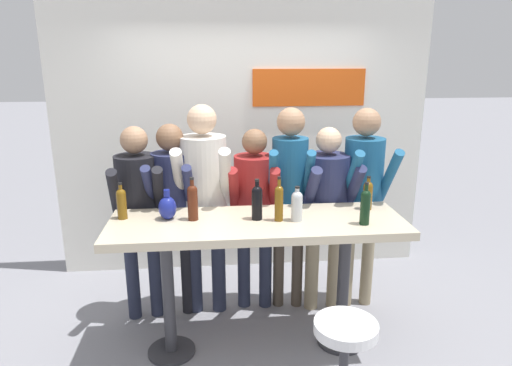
% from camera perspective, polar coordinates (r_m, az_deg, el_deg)
% --- Properties ---
extents(ground_plane, '(40.00, 40.00, 0.00)m').
position_cam_1_polar(ground_plane, '(3.77, 0.16, -19.82)').
color(ground_plane, gray).
extents(back_wall, '(3.72, 0.12, 2.77)m').
position_cam_1_polar(back_wall, '(4.64, -1.62, 5.74)').
color(back_wall, silver).
rests_on(back_wall, ground_plane).
extents(tasting_table, '(2.12, 0.68, 1.05)m').
position_cam_1_polar(tasting_table, '(3.33, 0.17, -7.30)').
color(tasting_table, beige).
rests_on(tasting_table, ground_plane).
extents(bar_stool, '(0.41, 0.41, 0.63)m').
position_cam_1_polar(bar_stool, '(3.06, 10.98, -20.09)').
color(bar_stool, '#333338').
rests_on(bar_stool, ground_plane).
extents(person_far_left, '(0.45, 0.55, 1.66)m').
position_cam_1_polar(person_far_left, '(3.82, -14.47, -2.49)').
color(person_far_left, '#23283D').
rests_on(person_far_left, ground_plane).
extents(person_left, '(0.39, 0.51, 1.67)m').
position_cam_1_polar(person_left, '(3.81, -10.37, -2.04)').
color(person_left, black).
rests_on(person_left, ground_plane).
extents(person_center_left, '(0.47, 0.58, 1.82)m').
position_cam_1_polar(person_center_left, '(3.78, -6.52, -0.70)').
color(person_center_left, '#23283D').
rests_on(person_center_left, ground_plane).
extents(person_center, '(0.45, 0.55, 1.61)m').
position_cam_1_polar(person_center, '(3.87, -0.18, -2.25)').
color(person_center, '#23283D').
rests_on(person_center, ground_plane).
extents(person_center_right, '(0.40, 0.55, 1.78)m').
position_cam_1_polar(person_center_right, '(3.85, 4.23, -0.28)').
color(person_center_right, '#473D33').
rests_on(person_center_right, ground_plane).
extents(person_right, '(0.46, 0.54, 1.63)m').
position_cam_1_polar(person_right, '(3.89, 8.79, -2.24)').
color(person_right, gray).
rests_on(person_right, ground_plane).
extents(person_far_right, '(0.40, 0.53, 1.78)m').
position_cam_1_polar(person_far_right, '(3.97, 13.23, -0.42)').
color(person_far_right, gray).
rests_on(person_far_right, ground_plane).
extents(wine_bottle_0, '(0.07, 0.07, 0.27)m').
position_cam_1_polar(wine_bottle_0, '(3.41, -16.46, -2.31)').
color(wine_bottle_0, brown).
rests_on(wine_bottle_0, tasting_table).
extents(wine_bottle_1, '(0.07, 0.07, 0.32)m').
position_cam_1_polar(wine_bottle_1, '(3.27, -7.93, -2.19)').
color(wine_bottle_1, '#4C1E0F').
rests_on(wine_bottle_1, tasting_table).
extents(wine_bottle_2, '(0.08, 0.08, 0.25)m').
position_cam_1_polar(wine_bottle_2, '(3.24, 5.13, -2.69)').
color(wine_bottle_2, '#B7BCC1').
rests_on(wine_bottle_2, tasting_table).
extents(wine_bottle_3, '(0.07, 0.07, 0.26)m').
position_cam_1_polar(wine_bottle_3, '(3.57, 13.79, -1.33)').
color(wine_bottle_3, brown).
rests_on(wine_bottle_3, tasting_table).
extents(wine_bottle_4, '(0.07, 0.07, 0.31)m').
position_cam_1_polar(wine_bottle_4, '(3.25, 13.51, -2.73)').
color(wine_bottle_4, black).
rests_on(wine_bottle_4, tasting_table).
extents(wine_bottle_5, '(0.08, 0.08, 0.30)m').
position_cam_1_polar(wine_bottle_5, '(3.25, 0.05, -2.25)').
color(wine_bottle_5, black).
rests_on(wine_bottle_5, tasting_table).
extents(wine_bottle_6, '(0.06, 0.06, 0.32)m').
position_cam_1_polar(wine_bottle_6, '(3.23, 2.89, -2.29)').
color(wine_bottle_6, brown).
rests_on(wine_bottle_6, tasting_table).
extents(decorative_vase, '(0.13, 0.13, 0.22)m').
position_cam_1_polar(decorative_vase, '(3.33, -11.01, -3.01)').
color(decorative_vase, navy).
rests_on(decorative_vase, tasting_table).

